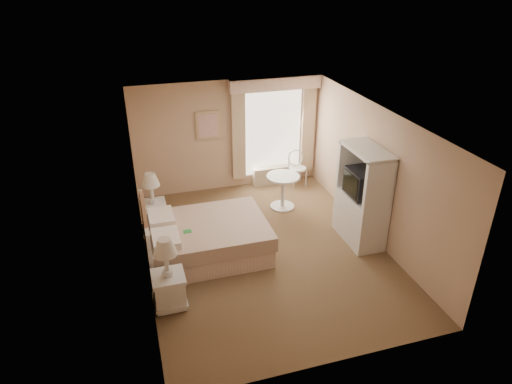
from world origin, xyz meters
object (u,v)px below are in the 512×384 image
object	(u,v)px
nightstand_far	(154,208)
armoire	(362,203)
bed	(202,238)
round_table	(283,186)
cafe_chair	(297,165)
nightstand_near	(169,282)

from	to	relation	value
nightstand_far	armoire	xyz separation A→B (m)	(3.65, -1.50, 0.32)
nightstand_far	bed	bearing A→B (deg)	-58.71
nightstand_far	round_table	world-z (taller)	nightstand_far
round_table	armoire	bearing A→B (deg)	-58.83
round_table	cafe_chair	distance (m)	1.20
bed	nightstand_far	size ratio (longest dim) A/B	1.83
bed	armoire	world-z (taller)	armoire
round_table	armoire	size ratio (longest dim) A/B	0.40
bed	cafe_chair	xyz separation A→B (m)	(2.67, 2.25, 0.13)
bed	cafe_chair	bearing A→B (deg)	40.19
nightstand_far	round_table	xyz separation A→B (m)	(2.69, 0.08, 0.05)
nightstand_near	round_table	world-z (taller)	nightstand_near
bed	armoire	distance (m)	2.98
nightstand_far	cafe_chair	world-z (taller)	nightstand_far
nightstand_far	armoire	size ratio (longest dim) A/B	0.63
nightstand_near	round_table	size ratio (longest dim) A/B	1.60
bed	cafe_chair	distance (m)	3.49
bed	round_table	size ratio (longest dim) A/B	2.88
bed	nightstand_far	distance (m)	1.39
nightstand_far	armoire	distance (m)	3.96
round_table	cafe_chair	bearing A→B (deg)	54.93
nightstand_near	nightstand_far	world-z (taller)	nightstand_near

